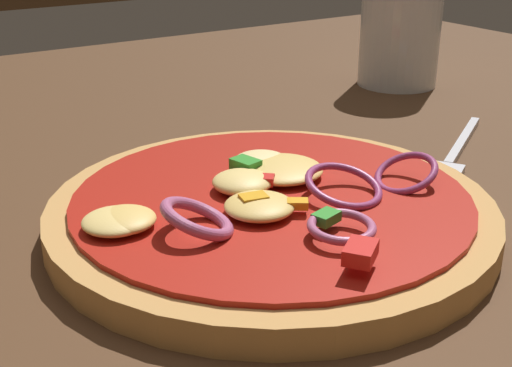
{
  "coord_description": "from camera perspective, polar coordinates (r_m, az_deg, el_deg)",
  "views": [
    {
      "loc": [
        -0.14,
        -0.28,
        0.2
      ],
      "look_at": [
        0.05,
        0.02,
        0.05
      ],
      "focal_mm": 48.55,
      "sensor_mm": 36.0,
      "label": 1
    }
  ],
  "objects": [
    {
      "name": "beer_glass",
      "position": [
        0.67,
        11.83,
        12.67
      ],
      "size": [
        0.07,
        0.07,
        0.12
      ],
      "color": "silver",
      "rests_on": "dining_table"
    },
    {
      "name": "dining_table",
      "position": [
        0.36,
        -5.94,
        -7.65
      ],
      "size": [
        1.28,
        1.05,
        0.03
      ],
      "color": "#4C301C",
      "rests_on": "ground"
    },
    {
      "name": "pizza",
      "position": [
        0.37,
        1.54,
        -2.39
      ],
      "size": [
        0.24,
        0.24,
        0.04
      ],
      "color": "tan",
      "rests_on": "dining_table"
    },
    {
      "name": "fork",
      "position": [
        0.49,
        15.96,
        2.2
      ],
      "size": [
        0.15,
        0.1,
        0.01
      ],
      "color": "silver",
      "rests_on": "dining_table"
    }
  ]
}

